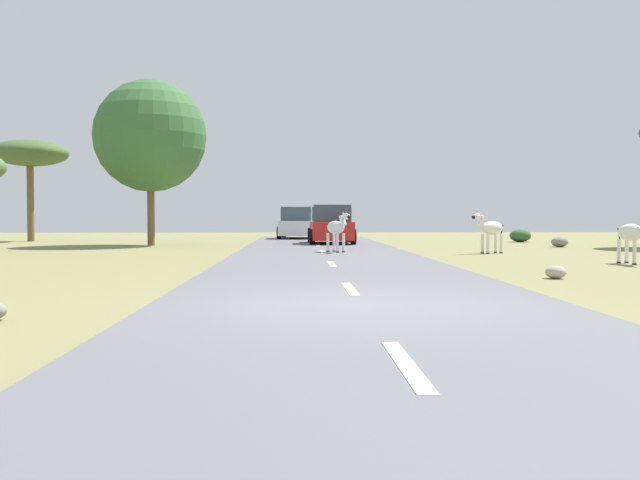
% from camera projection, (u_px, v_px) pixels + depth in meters
% --- Properties ---
extents(ground_plane, '(90.00, 90.00, 0.00)m').
position_uv_depth(ground_plane, '(349.00, 307.00, 9.74)').
color(ground_plane, olive).
extents(road, '(6.00, 64.00, 0.05)m').
position_uv_depth(road, '(361.00, 306.00, 9.75)').
color(road, slate).
rests_on(road, ground_plane).
extents(lane_markings, '(0.16, 56.00, 0.01)m').
position_uv_depth(lane_markings, '(368.00, 314.00, 8.75)').
color(lane_markings, silver).
rests_on(lane_markings, road).
extents(zebra_0, '(0.90, 1.37, 1.40)m').
position_uv_depth(zebra_0, '(337.00, 228.00, 23.67)').
color(zebra_0, silver).
rests_on(zebra_0, road).
extents(zebra_1, '(1.39, 0.99, 1.45)m').
position_uv_depth(zebra_1, '(490.00, 229.00, 23.78)').
color(zebra_1, silver).
rests_on(zebra_1, ground_plane).
extents(zebra_2, '(0.57, 1.47, 1.40)m').
position_uv_depth(zebra_2, '(633.00, 233.00, 18.48)').
color(zebra_2, silver).
rests_on(zebra_2, ground_plane).
extents(car_0, '(2.07, 4.37, 1.74)m').
position_uv_depth(car_0, '(331.00, 226.00, 31.41)').
color(car_0, red).
rests_on(car_0, road).
extents(car_1, '(2.28, 4.47, 1.74)m').
position_uv_depth(car_1, '(298.00, 224.00, 38.52)').
color(car_1, silver).
rests_on(car_1, road).
extents(tree_0, '(3.83, 3.83, 5.18)m').
position_uv_depth(tree_0, '(30.00, 154.00, 35.20)').
color(tree_0, brown).
rests_on(tree_0, ground_plane).
extents(tree_4, '(4.88, 4.88, 7.23)m').
position_uv_depth(tree_4, '(150.00, 136.00, 30.12)').
color(tree_4, brown).
rests_on(tree_4, ground_plane).
extents(bush_1, '(1.05, 0.95, 0.63)m').
position_uv_depth(bush_1, '(520.00, 236.00, 34.32)').
color(bush_1, '#2D5628').
rests_on(bush_1, ground_plane).
extents(rock_0, '(0.42, 0.43, 0.27)m').
position_uv_depth(rock_0, '(556.00, 272.00, 14.22)').
color(rock_0, '#A89E8C').
rests_on(rock_0, ground_plane).
extents(rock_2, '(0.67, 0.73, 0.42)m').
position_uv_depth(rock_2, '(560.00, 242.00, 28.78)').
color(rock_2, gray).
rests_on(rock_2, ground_plane).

